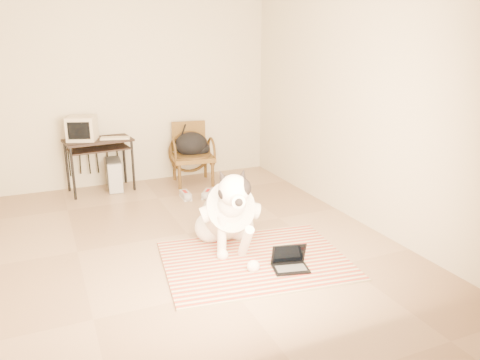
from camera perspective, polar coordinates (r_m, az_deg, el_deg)
floor at (r=5.32m, az=-6.50°, el=-6.50°), size 4.50×4.50×0.00m
wall_back at (r=7.11m, az=-12.37°, el=10.47°), size 4.50×0.00×4.50m
wall_front at (r=2.90m, az=5.95°, el=1.72°), size 4.50×0.00×4.50m
wall_right at (r=5.83m, az=12.40°, el=9.11°), size 0.00×4.50×4.50m
rug at (r=4.67m, az=1.86°, el=-9.74°), size 1.92×1.56×0.02m
dog at (r=4.79m, az=-1.49°, el=-4.13°), size 0.65×1.34×0.96m
laptop at (r=4.50m, az=6.09°, el=-9.96°), size 0.37×0.31×0.23m
computer_desk at (r=6.83m, az=-16.87°, el=3.89°), size 0.95×0.60×0.75m
crt_monitor at (r=6.79m, az=-18.71°, el=5.98°), size 0.46×0.45×0.33m
desk_keyboard at (r=6.78m, az=-14.97°, el=4.97°), size 0.42×0.24×0.03m
pc_tower at (r=6.96m, az=-15.06°, el=0.63°), size 0.24×0.48×0.44m
rattan_chair at (r=7.04m, az=-5.89°, el=3.27°), size 0.66×0.64×0.90m
backpack at (r=7.00m, az=-5.78°, el=4.27°), size 0.52×0.40×0.36m
sneaker_left at (r=6.43m, az=-6.66°, el=-1.89°), size 0.11×0.28×0.10m
sneaker_right at (r=6.46m, az=-3.97°, el=-1.73°), size 0.24×0.28×0.09m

